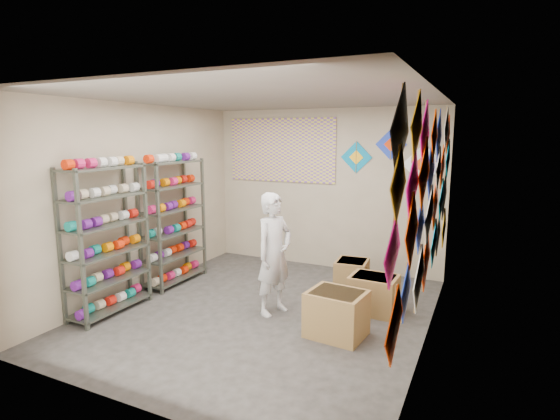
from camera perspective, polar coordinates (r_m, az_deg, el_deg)
The scene contains 12 objects.
ground at distance 5.82m, azimuth -2.22°, elevation -13.12°, with size 4.50×4.50×0.00m, color #2D2A27.
room_walls at distance 5.39m, azimuth -2.34°, elevation 3.20°, with size 4.50×4.50×4.50m.
shelf_rack_front at distance 5.93m, azimuth -21.73°, elevation -3.70°, with size 0.40×1.10×1.90m, color #4C5147.
shelf_rack_back at distance 6.86m, azimuth -13.76°, elevation -1.54°, with size 0.40×1.10×1.90m, color #4C5147.
string_spools at distance 6.36m, azimuth -17.50°, elevation -1.71°, with size 0.12×2.36×0.12m.
kite_wall_display at distance 4.81m, azimuth 19.01°, elevation 1.49°, with size 0.06×4.25×2.06m.
back_wall_kites at distance 7.11m, azimuth 14.68°, elevation 6.71°, with size 1.63×0.02×0.87m.
poster at distance 7.72m, azimuth 0.17°, elevation 7.82°, with size 2.00×0.01×1.10m, color #72479B.
shopkeeper at distance 5.54m, azimuth -0.77°, elevation -5.75°, with size 0.53×0.66×1.56m, color silver.
carton_a at distance 5.13m, azimuth 7.40°, elevation -13.29°, with size 0.62×0.52×0.52m, color olive.
carton_b at distance 5.85m, azimuth 12.11°, elevation -10.66°, with size 0.58×0.48×0.48m, color olive.
carton_c at distance 6.63m, azimuth 9.34°, elevation -8.32°, with size 0.45×0.50×0.43m, color olive.
Camera 1 is at (2.51, -4.73, 2.26)m, focal length 28.00 mm.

